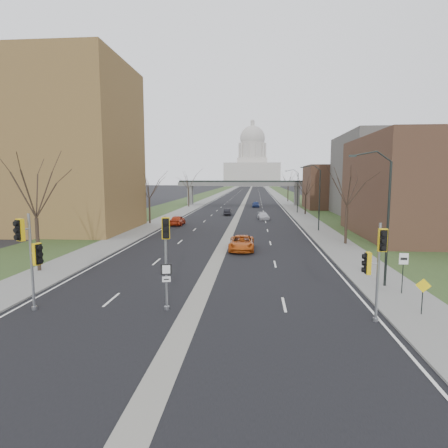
# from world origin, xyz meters

# --- Properties ---
(ground) EXTENTS (700.00, 700.00, 0.00)m
(ground) POSITION_xyz_m (0.00, 0.00, 0.00)
(ground) COLOR black
(ground) RESTS_ON ground
(road_surface) EXTENTS (20.00, 600.00, 0.01)m
(road_surface) POSITION_xyz_m (0.00, 150.00, 0.01)
(road_surface) COLOR black
(road_surface) RESTS_ON ground
(median_strip) EXTENTS (1.20, 600.00, 0.02)m
(median_strip) POSITION_xyz_m (0.00, 150.00, 0.00)
(median_strip) COLOR gray
(median_strip) RESTS_ON ground
(sidewalk_right) EXTENTS (4.00, 600.00, 0.12)m
(sidewalk_right) POSITION_xyz_m (12.00, 150.00, 0.06)
(sidewalk_right) COLOR gray
(sidewalk_right) RESTS_ON ground
(sidewalk_left) EXTENTS (4.00, 600.00, 0.12)m
(sidewalk_left) POSITION_xyz_m (-12.00, 150.00, 0.06)
(sidewalk_left) COLOR gray
(sidewalk_left) RESTS_ON ground
(grass_verge_right) EXTENTS (8.00, 600.00, 0.10)m
(grass_verge_right) POSITION_xyz_m (18.00, 150.00, 0.05)
(grass_verge_right) COLOR #263A1A
(grass_verge_right) RESTS_ON ground
(grass_verge_left) EXTENTS (8.00, 600.00, 0.10)m
(grass_verge_left) POSITION_xyz_m (-18.00, 150.00, 0.05)
(grass_verge_left) COLOR #263A1A
(grass_verge_left) RESTS_ON ground
(apartment_building) EXTENTS (25.00, 16.00, 22.00)m
(apartment_building) POSITION_xyz_m (-26.00, 30.00, 11.00)
(apartment_building) COLOR olive
(apartment_building) RESTS_ON ground
(commercial_block_near) EXTENTS (16.00, 20.00, 12.00)m
(commercial_block_near) POSITION_xyz_m (24.00, 28.00, 6.00)
(commercial_block_near) COLOR brown
(commercial_block_near) RESTS_ON ground
(commercial_block_mid) EXTENTS (18.00, 22.00, 15.00)m
(commercial_block_mid) POSITION_xyz_m (28.00, 52.00, 7.50)
(commercial_block_mid) COLOR #5D5B55
(commercial_block_mid) RESTS_ON ground
(commercial_block_far) EXTENTS (14.00, 14.00, 10.00)m
(commercial_block_far) POSITION_xyz_m (22.00, 70.00, 5.00)
(commercial_block_far) COLOR brown
(commercial_block_far) RESTS_ON ground
(pedestrian_bridge) EXTENTS (34.00, 3.00, 6.45)m
(pedestrian_bridge) POSITION_xyz_m (0.00, 80.00, 4.84)
(pedestrian_bridge) COLOR slate
(pedestrian_bridge) RESTS_ON ground
(capitol) EXTENTS (48.00, 42.00, 55.75)m
(capitol) POSITION_xyz_m (0.00, 320.00, 18.60)
(capitol) COLOR beige
(capitol) RESTS_ON ground
(streetlight_near) EXTENTS (2.61, 0.20, 8.70)m
(streetlight_near) POSITION_xyz_m (10.99, 6.00, 6.95)
(streetlight_near) COLOR black
(streetlight_near) RESTS_ON sidewalk_right
(streetlight_mid) EXTENTS (2.61, 0.20, 8.70)m
(streetlight_mid) POSITION_xyz_m (10.99, 32.00, 6.95)
(streetlight_mid) COLOR black
(streetlight_mid) RESTS_ON sidewalk_right
(streetlight_far) EXTENTS (2.61, 0.20, 8.70)m
(streetlight_far) POSITION_xyz_m (10.99, 58.00, 6.95)
(streetlight_far) COLOR black
(streetlight_far) RESTS_ON sidewalk_right
(tree_left_a) EXTENTS (7.20, 7.20, 9.40)m
(tree_left_a) POSITION_xyz_m (-13.00, 8.00, 6.64)
(tree_left_a) COLOR #382B21
(tree_left_a) RESTS_ON sidewalk_left
(tree_left_b) EXTENTS (6.75, 6.75, 8.81)m
(tree_left_b) POSITION_xyz_m (-13.00, 38.00, 6.23)
(tree_left_b) COLOR #382B21
(tree_left_b) RESTS_ON sidewalk_left
(tree_left_c) EXTENTS (7.65, 7.65, 9.99)m
(tree_left_c) POSITION_xyz_m (-13.00, 72.00, 7.04)
(tree_left_c) COLOR #382B21
(tree_left_c) RESTS_ON sidewalk_left
(tree_right_a) EXTENTS (7.20, 7.20, 9.40)m
(tree_right_a) POSITION_xyz_m (13.00, 22.00, 6.64)
(tree_right_a) COLOR #382B21
(tree_right_a) RESTS_ON sidewalk_right
(tree_right_b) EXTENTS (6.30, 6.30, 8.22)m
(tree_right_b) POSITION_xyz_m (13.00, 55.00, 5.82)
(tree_right_b) COLOR #382B21
(tree_right_b) RESTS_ON sidewalk_right
(tree_right_c) EXTENTS (7.65, 7.65, 9.99)m
(tree_right_c) POSITION_xyz_m (13.00, 95.00, 7.04)
(tree_right_c) COLOR #382B21
(tree_right_c) RESTS_ON sidewalk_right
(signal_pole_left) EXTENTS (1.20, 0.87, 5.24)m
(signal_pole_left) POSITION_xyz_m (-8.43, -0.18, 3.43)
(signal_pole_left) COLOR gray
(signal_pole_left) RESTS_ON ground
(signal_pole_median) EXTENTS (0.68, 0.86, 5.12)m
(signal_pole_median) POSITION_xyz_m (-1.31, 0.44, 3.57)
(signal_pole_median) COLOR gray
(signal_pole_median) RESTS_ON ground
(signal_pole_right) EXTENTS (0.86, 0.90, 4.94)m
(signal_pole_right) POSITION_xyz_m (9.17, -0.24, 3.24)
(signal_pole_right) COLOR gray
(signal_pole_right) RESTS_ON ground
(speed_limit_sign) EXTENTS (0.54, 0.06, 2.49)m
(speed_limit_sign) POSITION_xyz_m (12.26, 4.38, 1.83)
(speed_limit_sign) COLOR black
(speed_limit_sign) RESTS_ON sidewalk_right
(warning_sign) EXTENTS (0.73, 0.19, 1.90)m
(warning_sign) POSITION_xyz_m (11.93, 0.83, 1.35)
(warning_sign) COLOR black
(warning_sign) RESTS_ON sidewalk_right
(car_left_near) EXTENTS (1.83, 4.48, 1.52)m
(car_left_near) POSITION_xyz_m (-8.38, 36.82, 0.76)
(car_left_near) COLOR #B13014
(car_left_near) RESTS_ON ground
(car_left_far) EXTENTS (1.30, 3.70, 1.22)m
(car_left_far) POSITION_xyz_m (-2.00, 52.98, 0.61)
(car_left_far) COLOR black
(car_left_far) RESTS_ON ground
(car_right_near) EXTENTS (2.46, 5.27, 1.46)m
(car_right_near) POSITION_xyz_m (2.02, 17.86, 0.73)
(car_right_near) COLOR #B64D13
(car_right_near) RESTS_ON ground
(car_right_mid) EXTENTS (2.21, 4.37, 1.22)m
(car_right_mid) POSITION_xyz_m (4.69, 45.47, 0.61)
(car_right_mid) COLOR #BBBBC3
(car_right_mid) RESTS_ON ground
(car_right_far) EXTENTS (1.83, 4.30, 1.45)m
(car_right_far) POSITION_xyz_m (3.42, 72.78, 0.72)
(car_right_far) COLOR navy
(car_right_far) RESTS_ON ground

